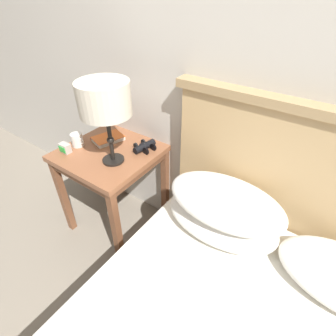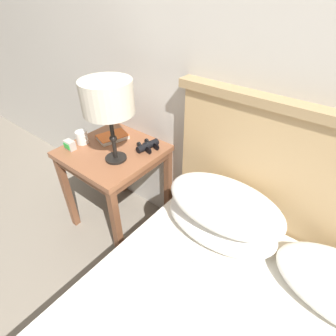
% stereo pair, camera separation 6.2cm
% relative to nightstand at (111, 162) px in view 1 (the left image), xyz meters
% --- Properties ---
extents(wall_back, '(8.00, 0.06, 2.60)m').
position_rel_nightstand_xyz_m(wall_back, '(0.61, 0.31, 0.73)').
color(wall_back, beige).
rests_on(wall_back, ground_plane).
extents(nightstand, '(0.58, 0.58, 0.66)m').
position_rel_nightstand_xyz_m(nightstand, '(0.00, 0.00, 0.00)').
color(nightstand, brown).
rests_on(nightstand, ground_plane).
extents(table_lamp, '(0.28, 0.28, 0.48)m').
position_rel_nightstand_xyz_m(table_lamp, '(0.11, -0.07, 0.47)').
color(table_lamp, black).
rests_on(table_lamp, nightstand).
extents(book_on_nightstand, '(0.19, 0.23, 0.03)m').
position_rel_nightstand_xyz_m(book_on_nightstand, '(-0.10, 0.09, 0.10)').
color(book_on_nightstand, silver).
rests_on(book_on_nightstand, nightstand).
extents(binoculars_pair, '(0.15, 0.16, 0.05)m').
position_rel_nightstand_xyz_m(binoculars_pair, '(0.18, 0.14, 0.11)').
color(binoculars_pair, black).
rests_on(binoculars_pair, nightstand).
extents(coffee_mug, '(0.10, 0.08, 0.08)m').
position_rel_nightstand_xyz_m(coffee_mug, '(-0.21, -0.07, 0.13)').
color(coffee_mug, silver).
rests_on(coffee_mug, nightstand).
extents(alarm_clock, '(0.07, 0.05, 0.06)m').
position_rel_nightstand_xyz_m(alarm_clock, '(-0.21, -0.17, 0.12)').
color(alarm_clock, '#B7B2A8').
rests_on(alarm_clock, nightstand).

